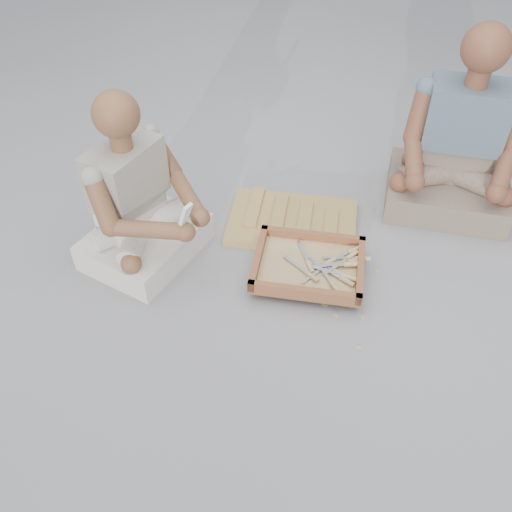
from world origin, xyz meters
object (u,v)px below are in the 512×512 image
at_px(tool_tray, 308,266).
at_px(carved_panel, 292,222).
at_px(companion, 457,152).
at_px(craftsman, 139,206).

bearing_deg(tool_tray, carved_panel, 123.69).
height_order(carved_panel, companion, companion).
bearing_deg(craftsman, carved_panel, 135.78).
bearing_deg(craftsman, tool_tray, 108.52).
distance_m(tool_tray, companion, 0.96).
bearing_deg(companion, craftsman, 27.75).
xyz_separation_m(tool_tray, craftsman, (-0.76, -0.18, 0.22)).
relative_size(tool_tray, companion, 0.62).
xyz_separation_m(carved_panel, tool_tray, (0.20, -0.30, 0.04)).
relative_size(carved_panel, companion, 0.67).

